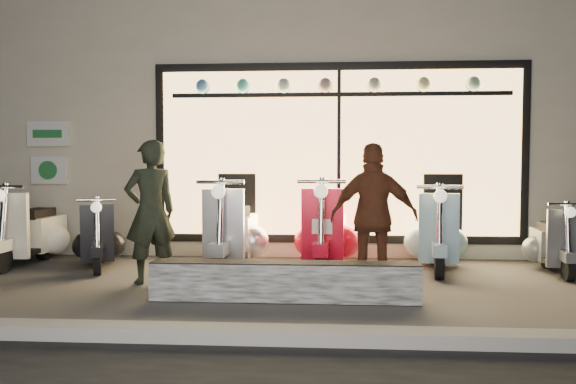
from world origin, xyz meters
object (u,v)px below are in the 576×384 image
man (150,212)px  graffiti_barrier (285,281)px  scooter_silver (234,234)px  scooter_red (326,233)px  woman (374,217)px

man → graffiti_barrier: bearing=119.0°
scooter_silver → scooter_red: size_ratio=0.99×
scooter_red → man: man is taller
graffiti_barrier → scooter_silver: bearing=115.1°
scooter_red → woman: (0.53, -1.29, 0.35)m
scooter_silver → woman: 2.17m
scooter_silver → man: man is taller
graffiti_barrier → man: 1.91m
scooter_silver → woman: (1.76, -1.22, 0.35)m
scooter_silver → graffiti_barrier: bearing=-62.4°
graffiti_barrier → woman: size_ratio=1.68×
scooter_red → woman: bearing=-63.6°
man → woman: 2.59m
graffiti_barrier → scooter_silver: scooter_silver is taller
graffiti_barrier → scooter_silver: 1.94m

